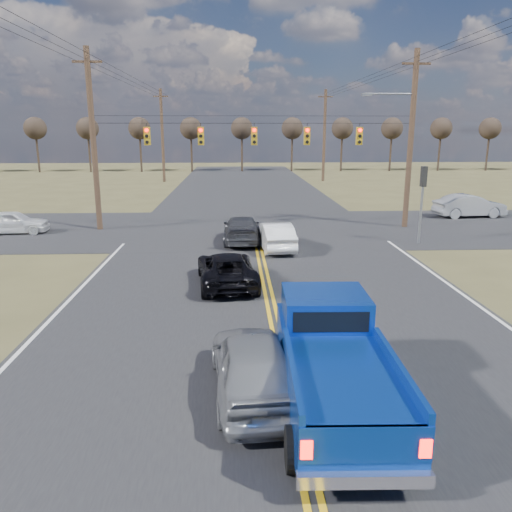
{
  "coord_description": "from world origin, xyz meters",
  "views": [
    {
      "loc": [
        -1.18,
        -10.93,
        5.6
      ],
      "look_at": [
        -0.46,
        5.33,
        1.5
      ],
      "focal_mm": 35.0,
      "sensor_mm": 36.0,
      "label": 1
    }
  ],
  "objects_px": {
    "pickup_truck": "(333,362)",
    "black_suv": "(227,269)",
    "cross_car_west": "(13,222)",
    "white_car_queue": "(275,236)",
    "dgrey_car_queue": "(242,229)",
    "cross_car_east_near": "(469,206)",
    "silver_suv": "(253,364)"
  },
  "relations": [
    {
      "from": "pickup_truck",
      "to": "white_car_queue",
      "type": "distance_m",
      "value": 14.26
    },
    {
      "from": "black_suv",
      "to": "cross_car_east_near",
      "type": "xyz_separation_m",
      "value": [
        15.91,
        14.33,
        0.14
      ]
    },
    {
      "from": "white_car_queue",
      "to": "cross_car_east_near",
      "type": "relative_size",
      "value": 0.88
    },
    {
      "from": "silver_suv",
      "to": "white_car_queue",
      "type": "bearing_deg",
      "value": -100.98
    },
    {
      "from": "dgrey_car_queue",
      "to": "pickup_truck",
      "type": "bearing_deg",
      "value": 96.04
    },
    {
      "from": "cross_car_west",
      "to": "cross_car_east_near",
      "type": "height_order",
      "value": "cross_car_east_near"
    },
    {
      "from": "silver_suv",
      "to": "cross_car_west",
      "type": "distance_m",
      "value": 22.16
    },
    {
      "from": "pickup_truck",
      "to": "cross_car_west",
      "type": "height_order",
      "value": "pickup_truck"
    },
    {
      "from": "cross_car_east_near",
      "to": "pickup_truck",
      "type": "bearing_deg",
      "value": 143.91
    },
    {
      "from": "cross_car_east_near",
      "to": "black_suv",
      "type": "bearing_deg",
      "value": 126.64
    },
    {
      "from": "silver_suv",
      "to": "dgrey_car_queue",
      "type": "bearing_deg",
      "value": -94.32
    },
    {
      "from": "cross_car_east_near",
      "to": "silver_suv",
      "type": "bearing_deg",
      "value": 140.38
    },
    {
      "from": "silver_suv",
      "to": "dgrey_car_queue",
      "type": "height_order",
      "value": "silver_suv"
    },
    {
      "from": "white_car_queue",
      "to": "pickup_truck",
      "type": "bearing_deg",
      "value": 85.1
    },
    {
      "from": "pickup_truck",
      "to": "black_suv",
      "type": "height_order",
      "value": "pickup_truck"
    },
    {
      "from": "black_suv",
      "to": "white_car_queue",
      "type": "relative_size",
      "value": 1.09
    },
    {
      "from": "black_suv",
      "to": "dgrey_car_queue",
      "type": "bearing_deg",
      "value": -101.03
    },
    {
      "from": "pickup_truck",
      "to": "cross_car_west",
      "type": "xyz_separation_m",
      "value": [
        -14.33,
        18.7,
        -0.36
      ]
    },
    {
      "from": "silver_suv",
      "to": "black_suv",
      "type": "relative_size",
      "value": 0.96
    },
    {
      "from": "white_car_queue",
      "to": "black_suv",
      "type": "bearing_deg",
      "value": 63.13
    },
    {
      "from": "black_suv",
      "to": "cross_car_east_near",
      "type": "relative_size",
      "value": 0.96
    },
    {
      "from": "silver_suv",
      "to": "black_suv",
      "type": "xyz_separation_m",
      "value": [
        -0.68,
        8.05,
        -0.11
      ]
    },
    {
      "from": "pickup_truck",
      "to": "cross_car_west",
      "type": "distance_m",
      "value": 23.57
    },
    {
      "from": "cross_car_west",
      "to": "cross_car_east_near",
      "type": "distance_m",
      "value": 28.27
    },
    {
      "from": "pickup_truck",
      "to": "black_suv",
      "type": "distance_m",
      "value": 8.91
    },
    {
      "from": "dgrey_car_queue",
      "to": "cross_car_east_near",
      "type": "bearing_deg",
      "value": -155.12
    },
    {
      "from": "silver_suv",
      "to": "cross_car_west",
      "type": "height_order",
      "value": "silver_suv"
    },
    {
      "from": "silver_suv",
      "to": "white_car_queue",
      "type": "xyz_separation_m",
      "value": [
        1.6,
        13.7,
        -0.06
      ]
    },
    {
      "from": "silver_suv",
      "to": "dgrey_car_queue",
      "type": "distance_m",
      "value": 15.41
    },
    {
      "from": "dgrey_car_queue",
      "to": "cross_car_east_near",
      "type": "distance_m",
      "value": 16.75
    },
    {
      "from": "pickup_truck",
      "to": "black_suv",
      "type": "relative_size",
      "value": 1.27
    },
    {
      "from": "white_car_queue",
      "to": "dgrey_car_queue",
      "type": "relative_size",
      "value": 0.88
    }
  ]
}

